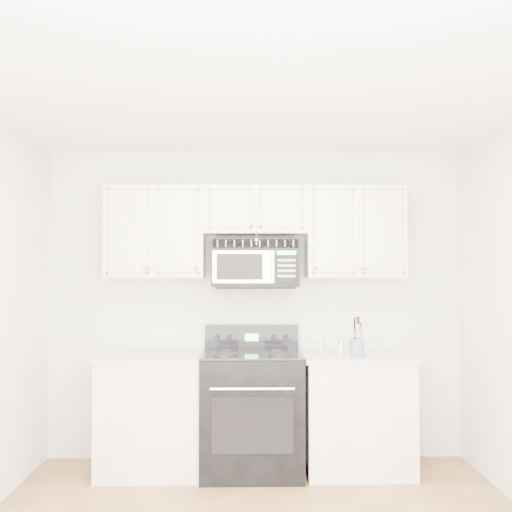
{
  "coord_description": "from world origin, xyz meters",
  "views": [
    {
      "loc": [
        -0.07,
        -3.11,
        1.58
      ],
      "look_at": [
        0.0,
        1.3,
        1.69
      ],
      "focal_mm": 40.0,
      "sensor_mm": 36.0,
      "label": 1
    }
  ],
  "objects": [
    {
      "name": "base_cabinet_left",
      "position": [
        -0.8,
        1.44,
        0.43
      ],
      "size": [
        0.86,
        0.65,
        0.92
      ],
      "color": "white",
      "rests_on": "ground"
    },
    {
      "name": "microwave",
      "position": [
        -0.0,
        1.57,
        1.64
      ],
      "size": [
        0.7,
        0.4,
        0.39
      ],
      "color": "black",
      "rests_on": "ground"
    },
    {
      "name": "range",
      "position": [
        -0.03,
        1.42,
        0.48
      ],
      "size": [
        0.78,
        0.71,
        1.13
      ],
      "color": "black",
      "rests_on": "ground"
    },
    {
      "name": "shaker_pepper",
      "position": [
        0.66,
        1.29,
        0.98
      ],
      "size": [
        0.05,
        0.05,
        0.11
      ],
      "color": "silver",
      "rests_on": "base_cabinet_right"
    },
    {
      "name": "upper_cabinets",
      "position": [
        0.0,
        1.58,
        1.93
      ],
      "size": [
        2.44,
        0.37,
        0.75
      ],
      "color": "white",
      "rests_on": "ground"
    },
    {
      "name": "room",
      "position": [
        0.0,
        0.0,
        1.3
      ],
      "size": [
        3.51,
        3.51,
        2.61
      ],
      "color": "#A0783E",
      "rests_on": "ground"
    },
    {
      "name": "base_cabinet_right",
      "position": [
        0.8,
        1.44,
        0.43
      ],
      "size": [
        0.86,
        0.65,
        0.92
      ],
      "color": "white",
      "rests_on": "ground"
    },
    {
      "name": "utensil_crock",
      "position": [
        0.77,
        1.24,
        1.0
      ],
      "size": [
        0.11,
        0.11,
        0.3
      ],
      "color": "slate",
      "rests_on": "base_cabinet_right"
    },
    {
      "name": "shaker_salt",
      "position": [
        0.52,
        1.42,
        0.97
      ],
      "size": [
        0.04,
        0.04,
        0.1
      ],
      "color": "silver",
      "rests_on": "base_cabinet_right"
    }
  ]
}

